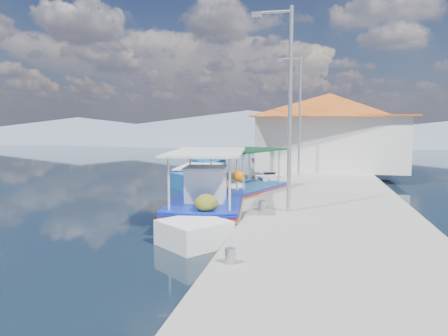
# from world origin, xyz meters

# --- Properties ---
(ground) EXTENTS (160.00, 160.00, 0.00)m
(ground) POSITION_xyz_m (0.00, 0.00, 0.00)
(ground) COLOR black
(ground) RESTS_ON ground
(quay) EXTENTS (5.00, 44.00, 0.50)m
(quay) POSITION_xyz_m (5.90, 6.00, 0.25)
(quay) COLOR gray
(quay) RESTS_ON ground
(bollards) EXTENTS (0.20, 17.20, 0.30)m
(bollards) POSITION_xyz_m (3.80, 5.25, 0.65)
(bollards) COLOR #A5A8AD
(bollards) RESTS_ON quay
(main_caique) EXTENTS (2.79, 7.60, 2.52)m
(main_caique) POSITION_xyz_m (2.01, 2.40, 0.48)
(main_caique) COLOR white
(main_caique) RESTS_ON ground
(caique_green_canopy) EXTENTS (3.39, 5.82, 2.35)m
(caique_green_canopy) POSITION_xyz_m (2.68, 5.97, 0.35)
(caique_green_canopy) COLOR white
(caique_green_canopy) RESTS_ON ground
(caique_blue_hull) EXTENTS (2.44, 7.14, 1.27)m
(caique_blue_hull) POSITION_xyz_m (-0.64, 11.25, 0.34)
(caique_blue_hull) COLOR #1A599E
(caique_blue_hull) RESTS_ON ground
(caique_far) EXTENTS (3.48, 6.60, 2.44)m
(caique_far) POSITION_xyz_m (2.69, 17.02, 0.45)
(caique_far) COLOR white
(caique_far) RESTS_ON ground
(harbor_building) EXTENTS (10.49, 10.49, 4.40)m
(harbor_building) POSITION_xyz_m (6.20, 15.00, 2.78)
(harbor_building) COLOR silver
(harbor_building) RESTS_ON quay
(lamp_post_near) EXTENTS (1.21, 0.14, 6.00)m
(lamp_post_near) POSITION_xyz_m (4.51, 2.00, 3.85)
(lamp_post_near) COLOR #A5A8AD
(lamp_post_near) RESTS_ON quay
(lamp_post_far) EXTENTS (1.21, 0.14, 6.00)m
(lamp_post_far) POSITION_xyz_m (4.51, 11.00, 3.85)
(lamp_post_far) COLOR #A5A8AD
(lamp_post_far) RESTS_ON quay
(mountain_ridge) EXTENTS (171.40, 96.00, 5.50)m
(mountain_ridge) POSITION_xyz_m (6.54, 56.00, 2.04)
(mountain_ridge) COLOR slate
(mountain_ridge) RESTS_ON ground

